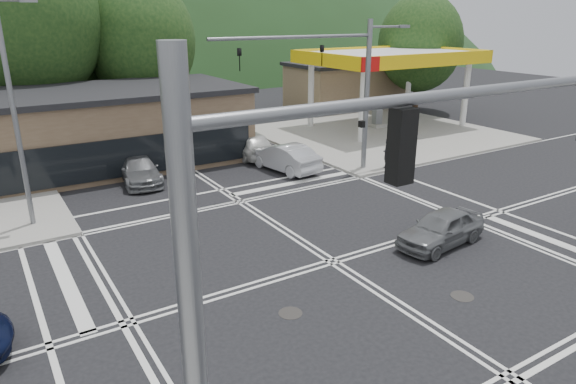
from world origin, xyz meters
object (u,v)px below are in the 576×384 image
car_northbound (139,170)px  car_grey_center (441,228)px  pedestrian (387,153)px  car_queue_b (250,144)px  car_queue_a (284,157)px

car_northbound → car_grey_center: bearing=-54.8°
car_grey_center → car_northbound: bearing=-158.7°
pedestrian → car_northbound: bearing=-65.4°
car_grey_center → car_queue_b: bearing=173.5°
car_grey_center → car_queue_a: 11.39m
car_grey_center → pedestrian: size_ratio=2.42×
car_queue_b → car_grey_center: bearing=96.4°
car_queue_a → pedestrian: 5.68m
car_queue_a → car_queue_b: (-0.25, 3.60, 0.04)m
car_northbound → pedestrian: 13.31m
car_grey_center → pedestrian: bearing=142.5°
pedestrian → car_queue_a: bearing=-73.7°
car_queue_b → car_northbound: (-7.17, -1.42, -0.15)m
car_queue_a → pedestrian: pedestrian is taller
car_northbound → pedestrian: pedestrian is taller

